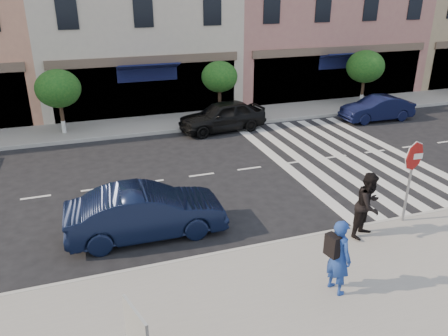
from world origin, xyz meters
The scene contains 13 objects.
ground centered at (0.00, 0.00, 0.00)m, with size 120.00×120.00×0.00m, color black.
sidewalk_near centered at (0.00, -3.75, 0.07)m, with size 60.00×4.50×0.15m, color gray.
sidewalk_far centered at (0.00, 11.00, 0.07)m, with size 60.00×3.00×0.15m, color gray.
building_centre centered at (-0.50, 17.00, 5.50)m, with size 11.00×9.00×11.00m, color beige.
street_tree_wb centered at (-5.00, 10.80, 2.31)m, with size 2.10×2.10×3.06m.
street_tree_c centered at (3.00, 10.80, 2.36)m, with size 1.90×1.90×3.04m.
street_tree_ea centered at (12.00, 10.80, 2.39)m, with size 2.20×2.20×3.19m.
stop_sign centered at (4.78, -1.67, 2.02)m, with size 0.91×0.13×2.57m.
photographer centered at (1.01, -3.86, 1.08)m, with size 0.68×0.45×1.87m, color navy.
walker centered at (3.16, -2.00, 1.12)m, with size 0.94×0.73×1.94m, color black.
car_near_mid centered at (-2.73, 0.30, 0.75)m, with size 1.59×4.56×1.50m, color black.
car_far_mid centered at (2.58, 9.10, 0.75)m, with size 1.77×4.41×1.50m, color black.
car_far_right centered at (11.07, 8.09, 0.65)m, with size 1.38×3.97×1.31m, color black.
Camera 1 is at (-4.20, -10.96, 6.82)m, focal length 35.00 mm.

